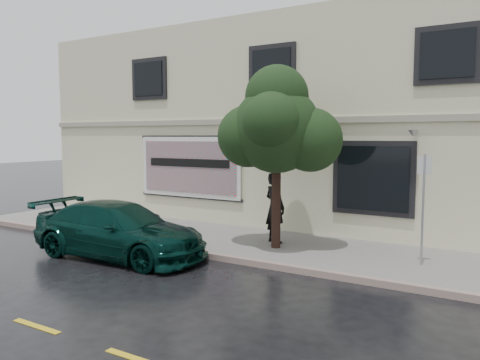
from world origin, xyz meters
The scene contains 12 objects.
ground centered at (0.00, 0.00, 0.00)m, with size 90.00×90.00×0.00m, color black.
sidewalk centered at (0.00, 3.25, 0.07)m, with size 20.00×3.50×0.15m, color gray.
curb centered at (0.00, 1.50, 0.07)m, with size 20.00×0.18×0.16m, color gray.
road_marking centered at (0.00, -3.50, 0.01)m, with size 19.00×0.12×0.01m, color gold.
building centered at (0.00, 9.00, 3.50)m, with size 20.00×8.12×7.00m.
billboard centered at (-3.20, 4.92, 2.05)m, with size 4.30×0.16×2.20m.
car centered at (-2.12, 0.45, 0.71)m, with size 2.15×4.87×1.42m, color black.
pedestrian centered at (0.90, 3.43, 1.14)m, with size 0.72×0.47×1.98m, color black.
umbrella centered at (0.90, 3.43, 2.53)m, with size 1.08×1.08×0.80m, color black.
street_tree centered at (1.20, 2.91, 3.29)m, with size 2.31×2.31×4.32m.
fire_hydrant centered at (-5.01, 1.80, 0.57)m, with size 0.35×0.33×0.86m.
sign_pole centered at (4.86, 3.10, 1.69)m, with size 0.31×0.10×2.57m.
Camera 1 is at (6.70, -8.16, 3.13)m, focal length 35.00 mm.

